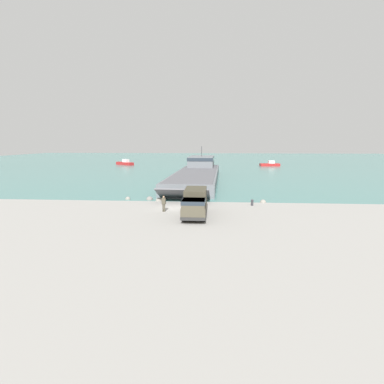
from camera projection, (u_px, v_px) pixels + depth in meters
name	position (u px, v px, depth m)	size (l,w,h in m)	color
ground_plane	(177.00, 208.00, 36.10)	(240.00, 240.00, 0.00)	gray
water_surface	(203.00, 161.00, 128.70)	(240.00, 180.00, 0.01)	#477F7A
landing_craft	(198.00, 172.00, 63.46)	(9.55, 42.10, 6.89)	slate
military_truck	(195.00, 203.00, 32.08)	(2.46, 6.97, 2.82)	#4C4738
soldier_on_ramp	(164.00, 203.00, 34.09)	(0.47, 0.30, 1.83)	#4C4738
moored_boat_a	(270.00, 164.00, 99.56)	(6.65, 2.93, 1.87)	#B22323
moored_boat_b	(125.00, 163.00, 104.95)	(7.47, 6.49, 2.04)	#B22323
mooring_bollard	(252.00, 202.00, 37.48)	(0.35, 0.35, 0.82)	#333338
shoreline_rock_a	(159.00, 201.00, 40.62)	(0.86, 0.86, 0.86)	gray
shoreline_rock_b	(263.00, 203.00, 39.43)	(0.80, 0.80, 0.80)	gray
shoreline_rock_c	(150.00, 200.00, 41.32)	(0.95, 0.95, 0.95)	gray
shoreline_rock_d	(128.00, 199.00, 41.75)	(0.71, 0.71, 0.71)	gray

